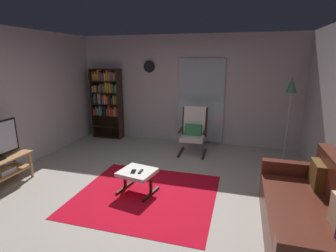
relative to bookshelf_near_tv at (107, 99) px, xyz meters
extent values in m
plane|color=#B0A69C|center=(2.03, -2.66, -1.03)|extent=(7.02, 7.02, 0.00)
cube|color=beige|center=(2.03, 0.24, 0.27)|extent=(5.60, 0.06, 2.60)
cube|color=silver|center=(2.42, 0.17, 0.02)|extent=(1.10, 0.01, 2.00)
cube|color=red|center=(2.04, -2.64, -1.03)|extent=(2.10, 1.92, 0.01)
cylinder|color=tan|center=(-0.14, -2.59, -0.80)|extent=(0.05, 0.05, 0.47)
cylinder|color=tan|center=(-0.49, -2.59, -0.80)|extent=(0.05, 0.05, 0.47)
cube|color=silver|center=(-0.31, -2.99, -0.76)|extent=(0.27, 0.28, 0.07)
cube|color=black|center=(-0.38, -0.02, -0.14)|extent=(0.02, 0.30, 1.79)
cube|color=black|center=(0.38, -0.02, -0.14)|extent=(0.02, 0.30, 1.79)
cube|color=black|center=(0.00, 0.12, -0.14)|extent=(0.78, 0.02, 1.79)
cube|color=black|center=(0.00, -0.02, -1.01)|extent=(0.75, 0.28, 0.02)
cube|color=black|center=(0.00, -0.02, -0.73)|extent=(0.75, 0.28, 0.02)
cube|color=black|center=(0.00, -0.02, -0.43)|extent=(0.75, 0.28, 0.02)
cube|color=black|center=(0.00, -0.02, -0.14)|extent=(0.75, 0.28, 0.02)
cube|color=black|center=(0.00, -0.02, 0.16)|extent=(0.75, 0.28, 0.02)
cube|color=black|center=(0.00, -0.02, 0.46)|extent=(0.75, 0.28, 0.02)
cube|color=black|center=(0.00, -0.02, 0.74)|extent=(0.75, 0.28, 0.02)
cube|color=red|center=(-0.34, -0.03, -0.35)|extent=(0.04, 0.19, 0.15)
cube|color=#388046|center=(-0.29, -0.03, -0.32)|extent=(0.04, 0.14, 0.22)
cube|color=gold|center=(-0.24, -0.04, -0.34)|extent=(0.03, 0.13, 0.17)
cube|color=black|center=(-0.19, -0.01, -0.31)|extent=(0.03, 0.17, 0.23)
cube|color=teal|center=(-0.15, -0.03, -0.30)|extent=(0.04, 0.23, 0.25)
cube|color=#212E1F|center=(-0.11, -0.03, -0.35)|extent=(0.03, 0.11, 0.16)
cube|color=red|center=(-0.06, -0.02, -0.33)|extent=(0.04, 0.10, 0.20)
cube|color=#23252C|center=(-0.02, -0.03, -0.31)|extent=(0.04, 0.21, 0.23)
cube|color=#348B41|center=(0.03, -0.03, -0.34)|extent=(0.03, 0.15, 0.17)
cube|color=red|center=(0.07, -0.02, -0.30)|extent=(0.04, 0.16, 0.26)
cube|color=#933785|center=(0.10, -0.02, -0.31)|extent=(0.02, 0.11, 0.22)
cube|color=red|center=(0.13, -0.04, -0.31)|extent=(0.04, 0.21, 0.23)
cube|color=brown|center=(0.18, 0.00, -0.33)|extent=(0.04, 0.23, 0.19)
cube|color=#A49338|center=(0.22, -0.03, -0.35)|extent=(0.02, 0.17, 0.16)
cube|color=#A4973C|center=(0.25, -0.04, -0.32)|extent=(0.03, 0.15, 0.20)
cube|color=orange|center=(0.28, -0.04, -0.30)|extent=(0.03, 0.24, 0.25)
cube|color=#883587|center=(0.32, -0.03, -0.32)|extent=(0.03, 0.20, 0.20)
cube|color=gold|center=(-0.34, -0.01, -0.04)|extent=(0.03, 0.13, 0.17)
cube|color=#286BAC|center=(-0.31, -0.03, 0.00)|extent=(0.03, 0.17, 0.25)
cube|color=#2C2E2F|center=(-0.27, -0.03, 0.00)|extent=(0.03, 0.17, 0.25)
cube|color=#A68E3F|center=(-0.23, -0.01, 0.00)|extent=(0.04, 0.10, 0.25)
cube|color=beige|center=(-0.18, -0.01, -0.01)|extent=(0.04, 0.12, 0.25)
cube|color=#2A6BAC|center=(-0.14, -0.03, -0.01)|extent=(0.02, 0.16, 0.25)
cube|color=red|center=(-0.10, -0.02, -0.03)|extent=(0.02, 0.11, 0.21)
cube|color=#893C89|center=(-0.06, -0.02, -0.01)|extent=(0.02, 0.22, 0.23)
cube|color=orange|center=(-0.02, -0.04, -0.01)|extent=(0.04, 0.16, 0.24)
cube|color=orange|center=(0.03, -0.01, -0.04)|extent=(0.03, 0.20, 0.18)
cube|color=red|center=(0.07, -0.01, -0.03)|extent=(0.03, 0.18, 0.19)
cube|color=teal|center=(0.10, -0.02, -0.01)|extent=(0.02, 0.12, 0.23)
cube|color=#302B22|center=(0.14, -0.04, -0.02)|extent=(0.02, 0.23, 0.22)
cube|color=#395CA2|center=(0.17, -0.02, -0.05)|extent=(0.02, 0.14, 0.15)
cube|color=black|center=(0.21, -0.03, 0.00)|extent=(0.02, 0.11, 0.26)
cube|color=olive|center=(0.24, -0.02, -0.01)|extent=(0.04, 0.19, 0.23)
cube|color=orange|center=(0.28, -0.01, -0.02)|extent=(0.04, 0.13, 0.22)
cube|color=#231F33|center=(0.33, -0.02, 0.00)|extent=(0.03, 0.17, 0.26)
cube|color=beige|center=(-0.34, -0.02, 0.25)|extent=(0.04, 0.19, 0.15)
cube|color=orange|center=(-0.31, -0.01, 0.26)|extent=(0.02, 0.14, 0.18)
cube|color=gold|center=(-0.26, -0.02, 0.24)|extent=(0.04, 0.21, 0.15)
cube|color=#252231|center=(-0.22, -0.02, 0.25)|extent=(0.03, 0.15, 0.17)
cube|color=orange|center=(-0.18, -0.02, 0.25)|extent=(0.04, 0.12, 0.16)
cube|color=#2F8550|center=(-0.13, 0.00, 0.27)|extent=(0.04, 0.22, 0.20)
cube|color=brown|center=(-0.08, -0.04, 0.28)|extent=(0.03, 0.23, 0.23)
cube|color=teal|center=(-0.04, -0.02, 0.26)|extent=(0.03, 0.18, 0.18)
cube|color=#A58C36|center=(0.00, -0.02, 0.28)|extent=(0.02, 0.18, 0.23)
cube|color=orange|center=(0.04, -0.04, 0.30)|extent=(0.04, 0.14, 0.27)
cube|color=gold|center=(0.09, -0.02, 0.29)|extent=(0.03, 0.23, 0.24)
cube|color=#9E448A|center=(0.14, -0.02, 0.30)|extent=(0.04, 0.20, 0.26)
cube|color=gold|center=(0.18, -0.04, 0.28)|extent=(0.02, 0.23, 0.23)
cube|color=#387743|center=(0.22, -0.01, 0.27)|extent=(0.04, 0.18, 0.20)
cube|color=teal|center=(0.26, -0.01, 0.25)|extent=(0.02, 0.12, 0.17)
cube|color=olive|center=(0.29, -0.04, 0.25)|extent=(0.02, 0.12, 0.15)
cube|color=teal|center=(0.32, -0.02, 0.28)|extent=(0.02, 0.20, 0.23)
cube|color=brown|center=(-0.34, -0.02, 0.58)|extent=(0.04, 0.13, 0.23)
cube|color=#A8973D|center=(-0.30, -0.01, 0.55)|extent=(0.03, 0.21, 0.16)
cube|color=orange|center=(-0.26, -0.01, 0.58)|extent=(0.03, 0.15, 0.24)
cube|color=orange|center=(-0.22, -0.01, 0.54)|extent=(0.04, 0.15, 0.15)
cube|color=orange|center=(-0.17, -0.03, 0.59)|extent=(0.04, 0.16, 0.25)
cube|color=#924185|center=(-0.13, -0.03, 0.57)|extent=(0.03, 0.12, 0.20)
cube|color=#2E5AB2|center=(-0.09, -0.04, 0.57)|extent=(0.02, 0.17, 0.20)
cube|color=#9D4989|center=(-0.05, -0.03, 0.56)|extent=(0.04, 0.15, 0.18)
cube|color=red|center=(-0.01, -0.01, 0.58)|extent=(0.03, 0.15, 0.24)
cube|color=yellow|center=(0.04, -0.04, 0.56)|extent=(0.04, 0.21, 0.18)
cube|color=gold|center=(0.09, -0.03, 0.59)|extent=(0.04, 0.17, 0.26)
cube|color=#A1963B|center=(0.13, -0.03, 0.57)|extent=(0.04, 0.11, 0.20)
cube|color=#9F3F84|center=(0.18, -0.01, 0.59)|extent=(0.04, 0.17, 0.25)
cube|color=brown|center=(0.23, -0.03, 0.58)|extent=(0.04, 0.17, 0.23)
cube|color=beige|center=(0.27, -0.02, 0.55)|extent=(0.02, 0.16, 0.18)
cube|color=brown|center=(0.30, -0.01, 0.58)|extent=(0.03, 0.15, 0.23)
cube|color=#552318|center=(4.17, -3.09, -0.83)|extent=(0.90, 1.96, 0.40)
cube|color=#552318|center=(4.17, -2.18, -0.53)|extent=(0.90, 0.14, 0.20)
cube|color=brown|center=(4.40, -2.47, -0.46)|extent=(0.14, 0.38, 0.34)
cube|color=black|center=(2.65, -0.67, -1.01)|extent=(0.06, 0.60, 0.04)
cube|color=black|center=(2.64, -0.41, -0.35)|extent=(0.05, 0.18, 0.63)
cube|color=black|center=(2.65, -0.65, -0.49)|extent=(0.06, 0.52, 0.03)
cube|color=black|center=(2.13, -0.69, -1.01)|extent=(0.06, 0.60, 0.04)
cube|color=black|center=(2.12, -0.43, -0.35)|extent=(0.05, 0.18, 0.63)
cube|color=black|center=(2.13, -0.67, -0.49)|extent=(0.06, 0.52, 0.03)
cube|color=white|center=(2.39, -0.70, -0.65)|extent=(0.50, 0.54, 0.08)
cube|color=white|center=(2.38, -0.44, -0.31)|extent=(0.49, 0.20, 0.60)
cube|color=#337E4E|center=(2.39, -0.60, -0.53)|extent=(0.36, 0.20, 0.34)
cube|color=white|center=(1.88, -2.58, -0.70)|extent=(0.60, 0.57, 0.06)
cube|color=black|center=(1.64, -2.53, -1.01)|extent=(0.13, 0.48, 0.04)
cube|color=black|center=(1.64, -2.53, -0.86)|extent=(0.04, 0.04, 0.30)
cube|color=black|center=(2.11, -2.62, -1.01)|extent=(0.13, 0.48, 0.04)
cube|color=black|center=(2.11, -2.62, -0.86)|extent=(0.04, 0.04, 0.30)
cube|color=black|center=(1.95, -2.61, -0.66)|extent=(0.04, 0.14, 0.02)
cube|color=black|center=(1.83, -2.63, -0.66)|extent=(0.10, 0.15, 0.01)
cylinder|color=#A5A5AD|center=(4.26, -0.58, -1.02)|extent=(0.22, 0.22, 0.02)
cylinder|color=#B2B2B7|center=(4.26, -0.58, -0.31)|extent=(0.02, 0.02, 1.39)
cone|color=#3E8059|center=(4.26, -0.58, 0.53)|extent=(0.21, 0.21, 0.30)
cylinder|color=silver|center=(1.12, 0.16, 0.82)|extent=(0.28, 0.02, 0.28)
cylinder|color=black|center=(1.12, 0.15, 0.82)|extent=(0.29, 0.01, 0.29)
camera|label=1|loc=(3.36, -6.07, 1.03)|focal=28.06mm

